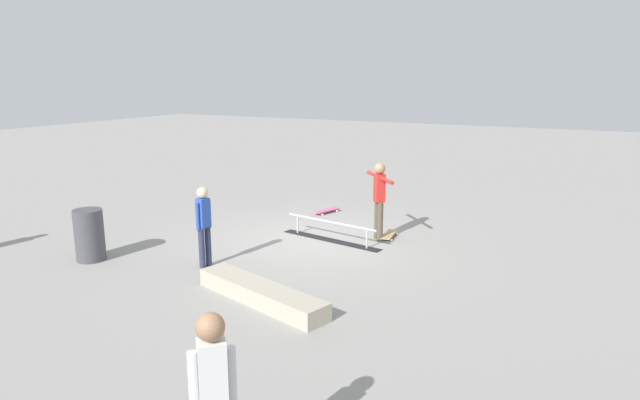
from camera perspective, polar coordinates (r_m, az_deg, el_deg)
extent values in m
plane|color=gray|center=(11.91, -1.02, -4.18)|extent=(60.00, 60.00, 0.00)
cube|color=black|center=(11.87, 1.11, -4.21)|extent=(2.48, 0.67, 0.01)
cylinder|color=#B7B7BC|center=(11.32, 4.91, -4.07)|extent=(0.04, 0.04, 0.41)
cylinder|color=#B7B7BC|center=(12.37, -2.34, -2.56)|extent=(0.04, 0.04, 0.41)
cylinder|color=#B7B7BC|center=(11.76, 1.12, -2.33)|extent=(2.29, 0.46, 0.05)
cube|color=#B2A893|center=(8.76, -6.18, -9.65)|extent=(2.62, 1.20, 0.29)
cylinder|color=brown|center=(11.97, 5.97, -2.06)|extent=(0.18, 0.18, 0.85)
cylinder|color=brown|center=(11.82, 6.27, -2.26)|extent=(0.18, 0.18, 0.85)
cube|color=red|center=(11.73, 6.20, 1.27)|extent=(0.29, 0.29, 0.60)
sphere|color=#A87A56|center=(11.65, 6.25, 3.27)|extent=(0.23, 0.23, 0.23)
cylinder|color=red|center=(12.04, 5.52, 2.69)|extent=(0.45, 0.46, 0.08)
cylinder|color=red|center=(11.33, 6.98, 2.02)|extent=(0.45, 0.46, 0.08)
cube|color=tan|center=(12.15, 7.21, -3.55)|extent=(0.31, 0.82, 0.02)
cylinder|color=white|center=(12.44, 6.96, -3.41)|extent=(0.04, 0.06, 0.05)
cylinder|color=white|center=(12.39, 7.99, -3.50)|extent=(0.04, 0.06, 0.05)
cylinder|color=white|center=(11.93, 6.38, -4.10)|extent=(0.04, 0.06, 0.05)
cylinder|color=white|center=(11.88, 7.46, -4.20)|extent=(0.04, 0.06, 0.05)
cube|color=white|center=(4.62, -11.11, -17.55)|extent=(0.30, 0.30, 0.61)
sphere|color=#A87A56|center=(4.42, -11.35, -12.84)|extent=(0.23, 0.23, 0.23)
cylinder|color=white|center=(4.64, -13.04, -18.28)|extent=(0.11, 0.11, 0.57)
cylinder|color=white|center=(4.66, -9.14, -17.97)|extent=(0.11, 0.11, 0.57)
cylinder|color=#2D3351|center=(10.45, -11.56, -4.70)|extent=(0.13, 0.13, 0.76)
cylinder|color=#2D3351|center=(10.36, -12.21, -4.88)|extent=(0.13, 0.13, 0.76)
cube|color=#2D51B7|center=(10.23, -12.05, -1.30)|extent=(0.21, 0.23, 0.54)
sphere|color=beige|center=(10.15, -12.15, 0.75)|extent=(0.21, 0.21, 0.21)
cylinder|color=#2D51B7|center=(10.33, -11.46, -1.43)|extent=(0.08, 0.08, 0.51)
cylinder|color=#2D51B7|center=(10.16, -12.62, -1.71)|extent=(0.08, 0.08, 0.51)
cube|color=#E05993|center=(14.18, 0.71, -1.07)|extent=(0.43, 0.82, 0.02)
cylinder|color=white|center=(14.47, 1.13, -1.01)|extent=(0.04, 0.06, 0.05)
cylinder|color=white|center=(14.31, 1.80, -1.16)|extent=(0.04, 0.06, 0.05)
cylinder|color=white|center=(14.09, -0.40, -1.38)|extent=(0.04, 0.06, 0.05)
cylinder|color=white|center=(13.93, 0.26, -1.55)|extent=(0.04, 0.06, 0.05)
cylinder|color=#47474C|center=(11.40, -22.86, -3.38)|extent=(0.55, 0.55, 1.00)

